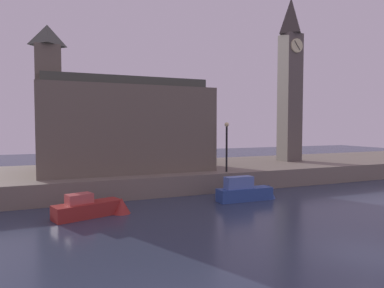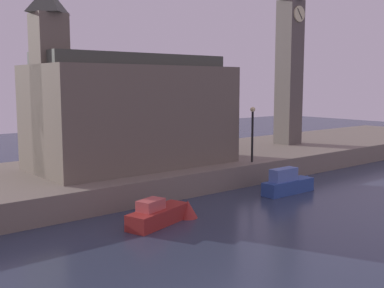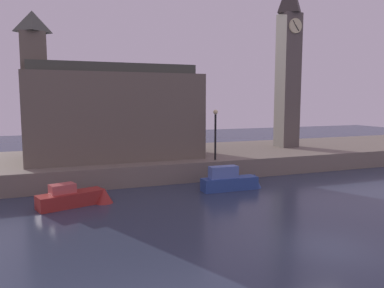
# 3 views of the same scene
# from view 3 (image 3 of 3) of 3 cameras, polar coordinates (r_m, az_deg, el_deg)

# --- Properties ---
(ground_plane) EXTENTS (120.00, 120.00, 0.00)m
(ground_plane) POSITION_cam_3_polar(r_m,az_deg,el_deg) (17.65, 20.03, -14.56)
(ground_plane) COLOR #2D384C
(far_embankment) EXTENTS (70.00, 12.00, 1.50)m
(far_embankment) POSITION_cam_3_polar(r_m,az_deg,el_deg) (34.57, -2.16, -2.48)
(far_embankment) COLOR slate
(far_embankment) RESTS_ON ground
(clock_tower) EXTENTS (2.04, 2.09, 16.84)m
(clock_tower) POSITION_cam_3_polar(r_m,az_deg,el_deg) (39.68, 14.27, 12.23)
(clock_tower) COLOR #5B544C
(clock_tower) RESTS_ON far_embankment
(parliament_hall) EXTENTS (13.66, 6.90, 11.35)m
(parliament_hall) POSITION_cam_3_polar(r_m,az_deg,el_deg) (31.92, -12.28, 4.72)
(parliament_hall) COLOR #6B6051
(parliament_hall) RESTS_ON far_embankment
(streetlamp) EXTENTS (0.36, 0.36, 3.98)m
(streetlamp) POSITION_cam_3_polar(r_m,az_deg,el_deg) (29.95, 3.53, 2.29)
(streetlamp) COLOR black
(streetlamp) RESTS_ON far_embankment
(boat_dinghy_red) EXTENTS (4.64, 2.31, 1.39)m
(boat_dinghy_red) POSITION_cam_3_polar(r_m,az_deg,el_deg) (23.78, -16.86, -7.66)
(boat_dinghy_red) COLOR maroon
(boat_dinghy_red) RESTS_ON ground
(boat_tour_blue) EXTENTS (4.49, 1.11, 1.72)m
(boat_tour_blue) POSITION_cam_3_polar(r_m,az_deg,el_deg) (26.78, 6.07, -5.51)
(boat_tour_blue) COLOR #2D4C93
(boat_tour_blue) RESTS_ON ground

